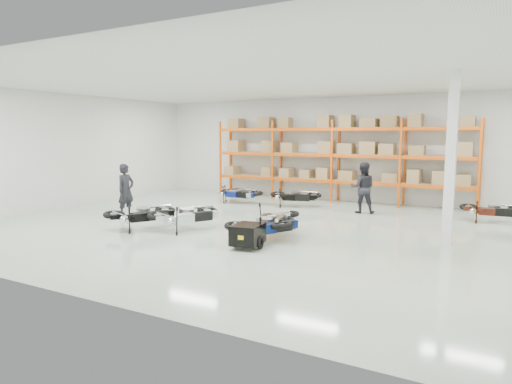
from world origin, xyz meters
The scene contains 14 objects.
room centered at (0.00, 0.00, 2.25)m, with size 18.00×18.00×18.00m.
pallet_rack centered at (0.00, 6.45, 2.26)m, with size 11.28×0.98×3.62m.
structural_column centered at (5.20, 0.50, 2.25)m, with size 0.25×0.25×4.50m, color white.
moto_blue_centre centered at (0.88, -1.62, 0.57)m, with size 0.83×1.88×1.15m, color #061644, non-canonical shape.
moto_silver_left centered at (-1.88, -1.48, 0.59)m, with size 0.86×1.94×1.19m, color silver, non-canonical shape.
moto_black_far_left centered at (-3.19, -1.98, 0.58)m, with size 0.85×1.91×1.17m, color black, non-canonical shape.
moto_touring_right centered at (0.83, -0.88, 0.60)m, with size 0.88×1.97×1.20m, color black, non-canonical shape.
trailer centered at (0.83, -2.48, 0.36)m, with size 0.79×1.48×0.61m.
moto_back_a centered at (-3.39, 4.08, 0.53)m, with size 0.77×1.72×1.05m, color navy, non-canonical shape.
moto_back_b centered at (-3.39, 4.23, 0.53)m, with size 0.76×1.72×1.05m, color #A2A6AB, non-canonical shape.
moto_back_c centered at (-0.93, 4.33, 0.55)m, with size 0.80×1.79×1.09m, color black, non-canonical shape.
moto_back_d centered at (6.15, 4.44, 0.53)m, with size 0.77×1.73×1.06m, color #44160D, non-canonical shape.
person_left centered at (-5.11, -0.71, 0.94)m, with size 0.68×0.45×1.87m, color black.
person_back centered at (1.87, 4.16, 0.94)m, with size 0.91×0.71×1.88m, color #22222A.
Camera 1 is at (6.52, -12.30, 2.87)m, focal length 32.00 mm.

